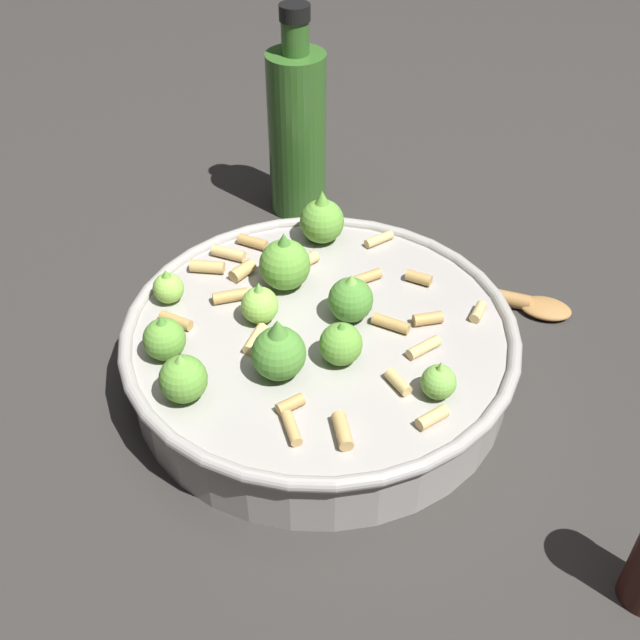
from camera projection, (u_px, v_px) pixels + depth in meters
The scene contains 4 objects.
ground_plane at pixel (320, 376), 0.71m from camera, with size 2.40×2.40×0.00m, color #2D2B28.
cooking_pan at pixel (317, 345), 0.69m from camera, with size 0.35×0.35×0.12m.
olive_oil_bottle at pixel (297, 130), 0.87m from camera, with size 0.07×0.07×0.24m.
wooden_spoon at pixel (467, 291), 0.80m from camera, with size 0.04×0.24×0.02m.
Camera 1 is at (-0.48, -0.16, 0.50)m, focal length 43.02 mm.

